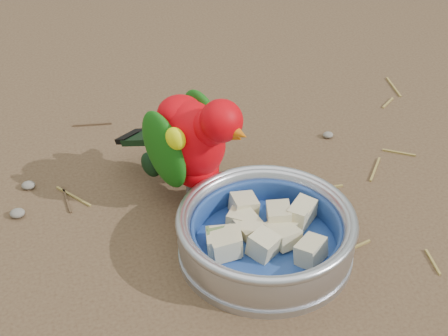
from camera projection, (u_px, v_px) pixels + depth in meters
name	position (u px, v px, depth m)	size (l,w,h in m)	color
ground	(210.00, 295.00, 0.81)	(60.00, 60.00, 0.00)	brown
food_bowl	(265.00, 249.00, 0.86)	(0.22, 0.22, 0.02)	#B2B2BA
bowl_wall	(266.00, 231.00, 0.84)	(0.22, 0.22, 0.04)	#B2B2BA
fruit_wedges	(266.00, 235.00, 0.85)	(0.13, 0.13, 0.03)	beige
lory_parrot	(192.00, 149.00, 0.90)	(0.10, 0.21, 0.17)	#CB0109
ground_debris	(168.00, 248.00, 0.87)	(0.90, 0.80, 0.01)	olive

